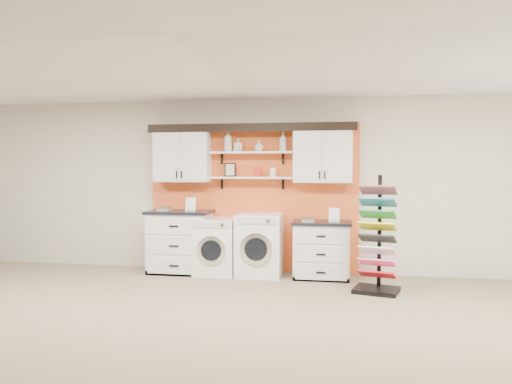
% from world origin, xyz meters
% --- Properties ---
extents(floor, '(10.00, 10.00, 0.00)m').
position_xyz_m(floor, '(0.00, 0.00, 0.00)').
color(floor, '#8C775E').
rests_on(floor, ground).
extents(ceiling, '(10.00, 10.00, 0.00)m').
position_xyz_m(ceiling, '(0.00, 0.00, 2.80)').
color(ceiling, white).
rests_on(ceiling, wall_back).
extents(wall_back, '(10.00, 0.00, 10.00)m').
position_xyz_m(wall_back, '(0.00, 4.00, 1.40)').
color(wall_back, beige).
rests_on(wall_back, floor).
extents(accent_panel, '(3.40, 0.07, 2.40)m').
position_xyz_m(accent_panel, '(0.00, 3.96, 1.20)').
color(accent_panel, orange).
rests_on(accent_panel, wall_back).
extents(upper_cabinet_left, '(0.90, 0.35, 0.84)m').
position_xyz_m(upper_cabinet_left, '(-1.13, 3.79, 1.88)').
color(upper_cabinet_left, white).
rests_on(upper_cabinet_left, wall_back).
extents(upper_cabinet_right, '(0.90, 0.35, 0.84)m').
position_xyz_m(upper_cabinet_right, '(1.13, 3.79, 1.88)').
color(upper_cabinet_right, white).
rests_on(upper_cabinet_right, wall_back).
extents(shelf_lower, '(1.32, 0.28, 0.03)m').
position_xyz_m(shelf_lower, '(0.00, 3.80, 1.53)').
color(shelf_lower, white).
rests_on(shelf_lower, wall_back).
extents(shelf_upper, '(1.32, 0.28, 0.03)m').
position_xyz_m(shelf_upper, '(0.00, 3.80, 1.93)').
color(shelf_upper, white).
rests_on(shelf_upper, wall_back).
extents(crown_molding, '(3.30, 0.41, 0.13)m').
position_xyz_m(crown_molding, '(0.00, 3.81, 2.33)').
color(crown_molding, black).
rests_on(crown_molding, wall_back).
extents(picture_frame, '(0.18, 0.02, 0.22)m').
position_xyz_m(picture_frame, '(-0.35, 3.85, 1.66)').
color(picture_frame, black).
rests_on(picture_frame, shelf_lower).
extents(canister_red, '(0.11, 0.11, 0.16)m').
position_xyz_m(canister_red, '(0.10, 3.80, 1.62)').
color(canister_red, red).
rests_on(canister_red, shelf_lower).
extents(canister_cream, '(0.10, 0.10, 0.14)m').
position_xyz_m(canister_cream, '(0.35, 3.80, 1.61)').
color(canister_cream, silver).
rests_on(canister_cream, shelf_lower).
extents(base_cabinet_left, '(1.02, 0.66, 1.00)m').
position_xyz_m(base_cabinet_left, '(-1.13, 3.64, 0.50)').
color(base_cabinet_left, white).
rests_on(base_cabinet_left, floor).
extents(base_cabinet_right, '(0.89, 0.66, 0.87)m').
position_xyz_m(base_cabinet_right, '(1.13, 3.64, 0.44)').
color(base_cabinet_right, white).
rests_on(base_cabinet_right, floor).
extents(washer, '(0.64, 0.71, 0.89)m').
position_xyz_m(washer, '(-0.52, 3.64, 0.45)').
color(washer, white).
rests_on(washer, floor).
extents(dryer, '(0.70, 0.71, 0.97)m').
position_xyz_m(dryer, '(0.17, 3.64, 0.49)').
color(dryer, white).
rests_on(dryer, floor).
extents(sample_rack, '(0.68, 0.62, 1.60)m').
position_xyz_m(sample_rack, '(1.91, 2.91, 0.51)').
color(sample_rack, black).
rests_on(sample_rack, floor).
extents(soap_bottle_a, '(0.18, 0.18, 0.34)m').
position_xyz_m(soap_bottle_a, '(-0.37, 3.80, 2.11)').
color(soap_bottle_a, silver).
rests_on(soap_bottle_a, shelf_upper).
extents(soap_bottle_b, '(0.13, 0.13, 0.21)m').
position_xyz_m(soap_bottle_b, '(-0.21, 3.80, 2.05)').
color(soap_bottle_b, silver).
rests_on(soap_bottle_b, shelf_upper).
extents(soap_bottle_c, '(0.20, 0.20, 0.18)m').
position_xyz_m(soap_bottle_c, '(0.13, 3.80, 2.03)').
color(soap_bottle_c, silver).
rests_on(soap_bottle_c, shelf_upper).
extents(soap_bottle_d, '(0.16, 0.16, 0.30)m').
position_xyz_m(soap_bottle_d, '(0.51, 3.80, 2.10)').
color(soap_bottle_d, silver).
rests_on(soap_bottle_d, shelf_upper).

